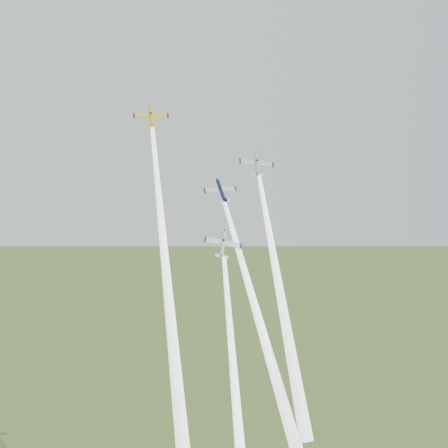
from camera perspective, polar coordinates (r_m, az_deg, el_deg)
plane_yellow at (r=134.00m, az=-7.40°, el=10.72°), size 9.24×7.07×7.63m
smoke_trail_yellow at (r=110.75m, az=-5.92°, el=-4.73°), size 9.54×45.03×61.73m
plane_navy at (r=128.86m, az=-0.28°, el=3.35°), size 9.87×7.95×7.78m
smoke_trail_navy at (r=115.14m, az=3.56°, el=-9.71°), size 14.26×34.30×48.22m
plane_silver_right at (r=130.87m, az=3.37°, el=6.06°), size 8.65×6.82×8.36m
smoke_trail_silver_right at (r=114.45m, az=5.68°, el=-6.75°), size 6.40×35.89×48.65m
plane_silver_low at (r=119.35m, az=-0.10°, el=-2.10°), size 9.30×6.14×8.82m
smoke_trail_silver_low at (r=106.19m, az=1.38°, el=-19.11°), size 4.23×40.18×54.63m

